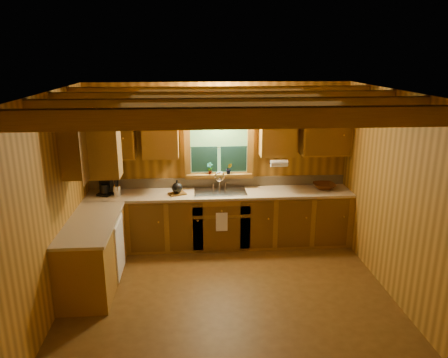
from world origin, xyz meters
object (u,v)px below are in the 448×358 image
coffee_maker (105,184)px  wicker_basket (324,186)px  sink (220,194)px  cutting_board (177,194)px

coffee_maker → wicker_basket: bearing=22.5°
sink → coffee_maker: 1.81m
wicker_basket → sink: bearing=-178.8°
coffee_maker → cutting_board: size_ratio=1.37×
coffee_maker → cutting_board: bearing=17.1°
cutting_board → wicker_basket: size_ratio=0.72×
sink → coffee_maker: (-1.80, 0.03, 0.22)m
wicker_basket → coffee_maker: bearing=-179.9°
sink → cutting_board: bearing=-173.8°
sink → wicker_basket: sink is taller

